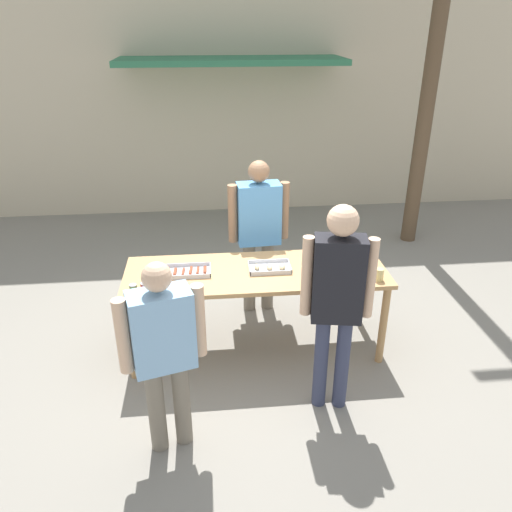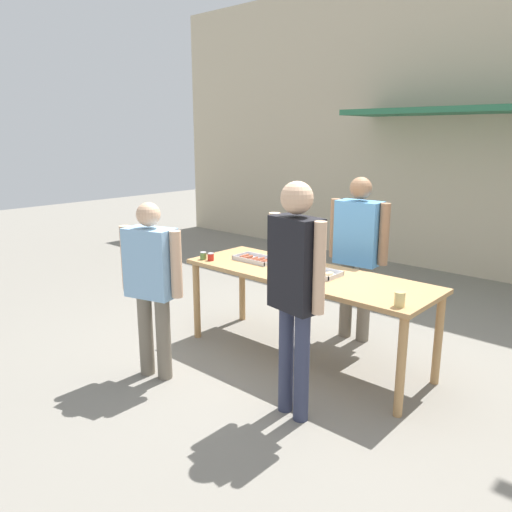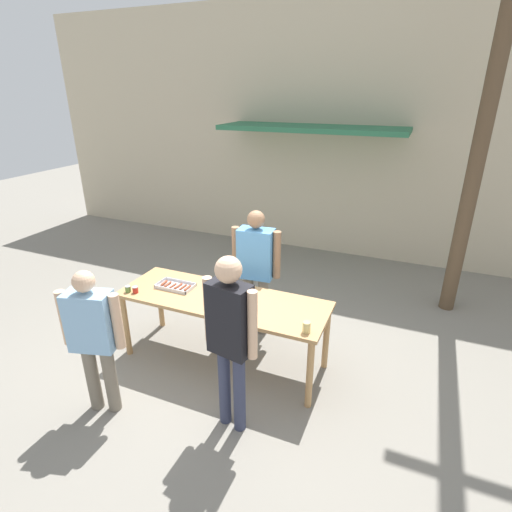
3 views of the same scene
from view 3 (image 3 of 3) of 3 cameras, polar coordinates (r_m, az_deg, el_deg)
The scene contains 12 objects.
ground_plane at distance 5.01m, azimuth -4.50°, elevation -14.53°, with size 24.00×24.00×0.00m, color gray.
building_facade_back at distance 7.76m, azimuth 9.04°, elevation 16.84°, with size 12.00×1.11×4.50m.
serving_table at distance 4.59m, azimuth -4.79°, elevation -6.98°, with size 2.41×0.82×0.85m.
food_tray_sausages at distance 4.85m, azimuth -11.44°, elevation -4.25°, with size 0.44×0.25×0.04m.
food_tray_buns at distance 4.49m, azimuth -3.24°, elevation -6.04°, with size 0.39×0.25×0.05m.
condiment_jar_mustard at distance 4.87m, azimuth -17.82°, elevation -4.51°, with size 0.06×0.06×0.08m.
condiment_jar_ketchup at distance 4.83m, azimuth -16.85°, elevation -4.63°, with size 0.06×0.06×0.08m.
beer_cup at distance 3.95m, azimuth 7.23°, elevation -10.04°, with size 0.08×0.08×0.11m.
person_server_behind_table at distance 5.04m, azimuth 0.00°, elevation -1.02°, with size 0.64×0.27×1.69m.
person_customer_holding_hotdog at distance 4.13m, azimuth -22.26°, elevation -10.04°, with size 0.60×0.34×1.55m.
person_customer_with_cup at distance 3.56m, azimuth -3.71°, elevation -10.53°, with size 0.55×0.27×1.78m.
utility_pole at distance 5.96m, azimuth 31.41°, elevation 23.18°, with size 1.10×0.21×6.57m.
Camera 3 is at (1.89, -3.50, 3.04)m, focal length 28.00 mm.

